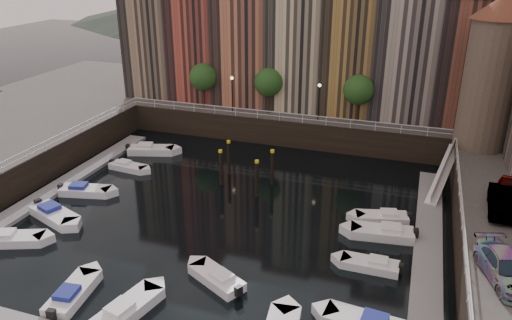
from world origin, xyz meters
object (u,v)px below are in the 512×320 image
(gangway, at_px, (443,171))
(car_a, at_px, (508,191))
(boat_left_0, at_px, (12,239))
(boat_left_1, at_px, (54,214))
(car_b, at_px, (502,203))
(car_c, at_px, (505,269))
(boat_left_2, at_px, (84,190))
(mooring_pilings, at_px, (244,168))
(corner_tower, at_px, (491,72))

(gangway, xyz_separation_m, car_a, (4.20, -6.67, 1.82))
(boat_left_0, relative_size, boat_left_1, 0.92)
(car_b, relative_size, car_c, 0.94)
(boat_left_2, distance_m, car_b, 34.12)
(mooring_pilings, bearing_deg, gangway, 14.60)
(gangway, distance_m, boat_left_1, 33.74)
(boat_left_0, xyz_separation_m, car_a, (34.54, 13.00, 3.37))
(mooring_pilings, xyz_separation_m, car_b, (20.96, -4.42, 2.16))
(mooring_pilings, bearing_deg, boat_left_2, -153.20)
(mooring_pilings, height_order, car_c, car_c)
(boat_left_0, height_order, boat_left_1, boat_left_1)
(boat_left_2, distance_m, car_c, 34.01)
(car_b, distance_m, car_c, 8.58)
(boat_left_0, height_order, boat_left_2, boat_left_0)
(car_a, distance_m, car_c, 10.91)
(corner_tower, height_order, mooring_pilings, corner_tower)
(gangway, xyz_separation_m, boat_left_2, (-30.30, -11.05, -1.55))
(corner_tower, xyz_separation_m, boat_left_2, (-33.20, -15.55, -9.83))
(mooring_pilings, distance_m, boat_left_0, 19.97)
(boat_left_2, xyz_separation_m, car_c, (33.22, -6.45, 3.39))
(gangway, height_order, car_c, car_c)
(gangway, height_order, boat_left_0, gangway)
(mooring_pilings, height_order, car_a, car_a)
(boat_left_0, distance_m, boat_left_1, 4.08)
(gangway, relative_size, boat_left_2, 1.72)
(mooring_pilings, distance_m, boat_left_1, 16.74)
(boat_left_1, xyz_separation_m, car_c, (32.78, -1.89, 3.36))
(boat_left_0, xyz_separation_m, boat_left_1, (0.47, 4.06, 0.03))
(boat_left_0, distance_m, boat_left_2, 8.62)
(gangway, relative_size, boat_left_1, 1.59)
(gangway, relative_size, mooring_pilings, 1.65)
(mooring_pilings, height_order, car_b, car_b)
(car_c, bearing_deg, car_a, 66.01)
(boat_left_0, bearing_deg, mooring_pilings, 27.88)
(mooring_pilings, bearing_deg, corner_tower, 23.99)
(mooring_pilings, bearing_deg, car_c, -32.59)
(corner_tower, distance_m, boat_left_2, 37.96)
(car_a, xyz_separation_m, car_c, (-1.29, -10.84, 0.03))
(car_a, height_order, car_c, car_c)
(car_a, bearing_deg, gangway, 134.37)
(boat_left_1, xyz_separation_m, car_b, (33.45, 6.66, 3.41))
(boat_left_2, distance_m, car_a, 34.94)
(boat_left_1, bearing_deg, car_a, 35.29)
(car_c, bearing_deg, car_b, 68.37)
(car_b, bearing_deg, mooring_pilings, 171.31)
(boat_left_1, bearing_deg, mooring_pilings, 62.18)
(boat_left_0, height_order, car_b, car_b)
(car_b, bearing_deg, gangway, 114.99)
(car_a, bearing_deg, mooring_pilings, -173.49)
(gangway, bearing_deg, boat_left_1, -152.40)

